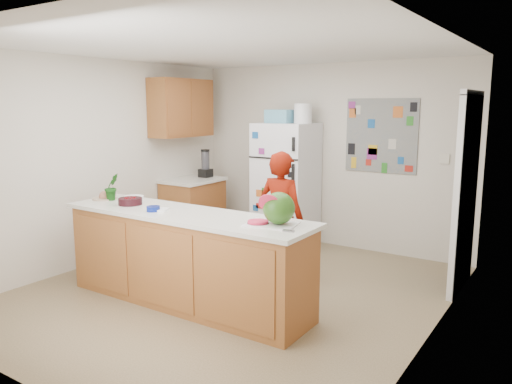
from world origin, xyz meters
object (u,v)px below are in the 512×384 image
Objects in this scene: refrigerator at (286,185)px; watermelon at (279,208)px; person at (281,218)px; cherry_bowl at (130,201)px.

refrigerator is 2.67m from watermelon.
watermelon is (1.27, -2.33, 0.22)m from refrigerator.
person is 5.25× the size of watermelon.
person is 1.61m from cherry_bowl.
watermelon is 1.76m from cherry_bowl.
person is (0.74, -1.38, -0.12)m from refrigerator.
person is at bearing -61.78° from refrigerator.
refrigerator is 1.57m from person.
refrigerator reaches higher than watermelon.
refrigerator is 2.45m from cherry_bowl.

